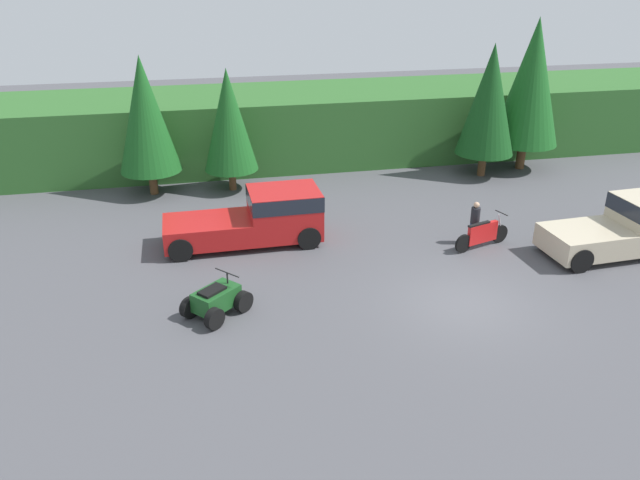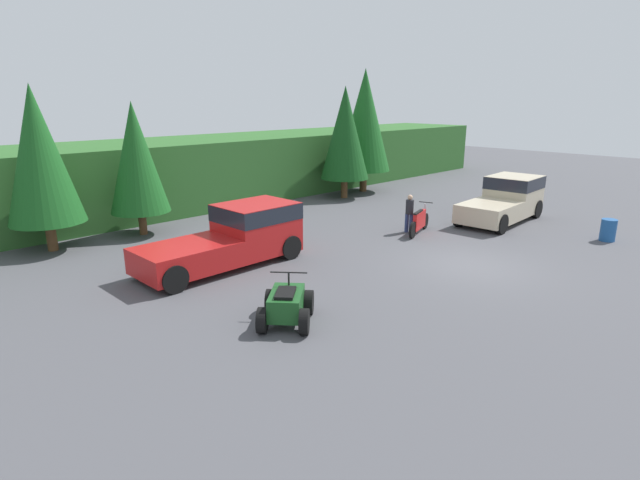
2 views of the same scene
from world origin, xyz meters
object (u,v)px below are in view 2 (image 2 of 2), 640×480
object	(u,v)px
pickup_truck_red	(236,234)
pickup_truck_second	(506,198)
rider_person	(409,212)
steel_barrel	(608,230)
quad_atv	(286,305)
dirt_bike	(419,222)

from	to	relation	value
pickup_truck_red	pickup_truck_second	distance (m)	13.18
rider_person	steel_barrel	distance (m)	7.84
rider_person	steel_barrel	world-z (taller)	rider_person
quad_atv	steel_barrel	world-z (taller)	quad_atv
dirt_bike	steel_barrel	world-z (taller)	dirt_bike
pickup_truck_second	dirt_bike	distance (m)	5.14
pickup_truck_second	steel_barrel	bearing A→B (deg)	-99.30
steel_barrel	dirt_bike	bearing A→B (deg)	126.75
rider_person	pickup_truck_red	bearing A→B (deg)	135.38
dirt_bike	pickup_truck_second	bearing A→B (deg)	-33.31
pickup_truck_red	dirt_bike	size ratio (longest dim) A/B	2.41
pickup_truck_red	steel_barrel	world-z (taller)	pickup_truck_red
pickup_truck_red	quad_atv	distance (m)	5.20
pickup_truck_second	quad_atv	xyz separation A→B (m)	(-14.61, -1.33, -0.56)
pickup_truck_second	steel_barrel	xyz separation A→B (m)	(-0.50, -4.56, -0.59)
dirt_bike	rider_person	bearing A→B (deg)	90.32
pickup_truck_red	dirt_bike	bearing A→B (deg)	-15.98
rider_person	dirt_bike	bearing A→B (deg)	-104.19
pickup_truck_red	steel_barrel	distance (m)	14.63
pickup_truck_second	rider_person	distance (m)	5.38
dirt_bike	steel_barrel	xyz separation A→B (m)	(4.43, -5.93, -0.06)
pickup_truck_second	steel_barrel	size ratio (longest dim) A/B	5.94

